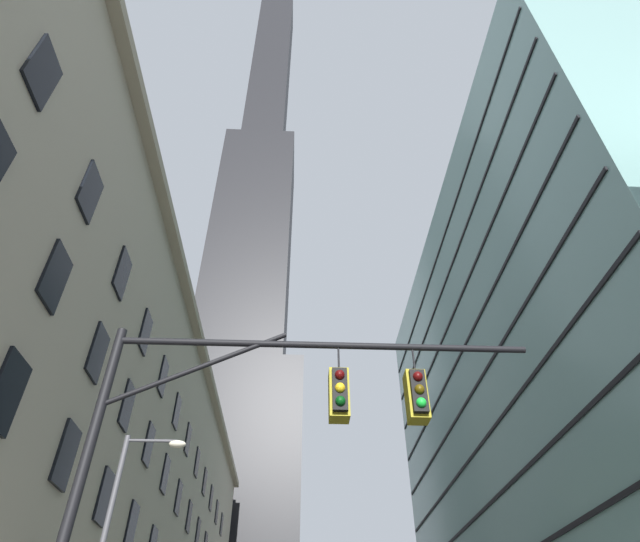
% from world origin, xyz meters
% --- Properties ---
extents(station_building, '(17.41, 73.38, 24.45)m').
position_xyz_m(station_building, '(-19.37, 30.69, 12.21)').
color(station_building, '#B2A88E').
rests_on(station_building, ground).
extents(dark_skyscraper, '(24.62, 24.62, 226.40)m').
position_xyz_m(dark_skyscraper, '(-14.27, 83.28, 66.14)').
color(dark_skyscraper, black).
rests_on(dark_skyscraper, ground).
extents(glass_office_midrise, '(15.15, 49.83, 40.85)m').
position_xyz_m(glass_office_midrise, '(18.52, 33.07, 20.43)').
color(glass_office_midrise, gray).
rests_on(glass_office_midrise, ground).
extents(traffic_signal_mast, '(8.72, 0.63, 7.32)m').
position_xyz_m(traffic_signal_mast, '(-3.08, 3.45, 5.36)').
color(traffic_signal_mast, black).
rests_on(traffic_signal_mast, sidewalk_left).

